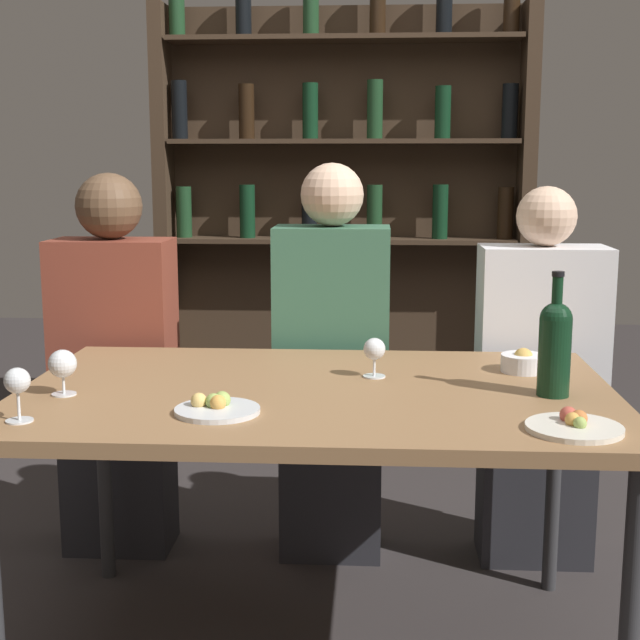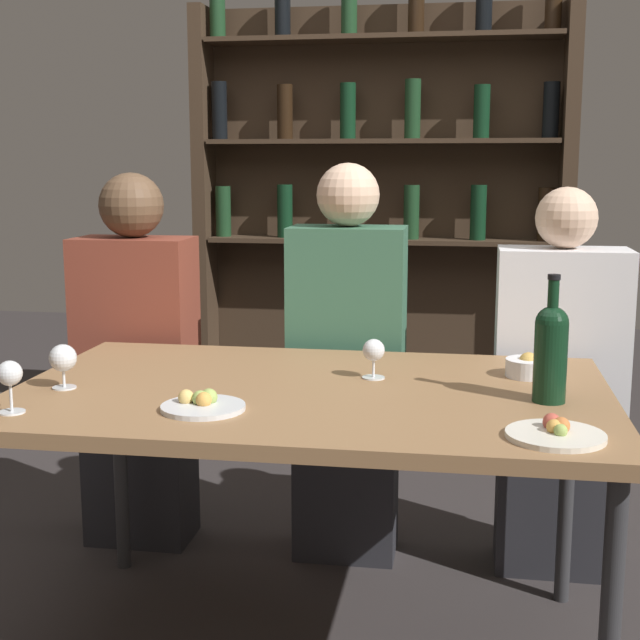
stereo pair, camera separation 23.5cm
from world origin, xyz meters
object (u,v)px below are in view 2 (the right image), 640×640
Objects in this scene: wine_glass_2 at (374,352)px; food_plate_0 at (556,433)px; wine_glass_0 at (63,359)px; wine_glass_1 at (10,376)px; food_plate_1 at (202,404)px; seated_person_center at (347,374)px; wine_bottle at (551,349)px; seated_person_left at (137,370)px; snack_bowl at (528,367)px; seated_person_right at (558,395)px.

food_plate_0 is at bearing -46.54° from wine_glass_2.
wine_glass_1 reaches higher than wine_glass_0.
seated_person_center is (0.22, 0.87, -0.13)m from food_plate_1.
wine_bottle is at bearing -49.39° from seated_person_center.
seated_person_left reaches higher than food_plate_1.
snack_bowl is (0.76, 0.45, 0.01)m from food_plate_1.
wine_glass_1 is at bearing -166.22° from wine_bottle.
seated_person_center is (0.64, 0.97, -0.20)m from wine_glass_1.
wine_bottle is 2.54× the size of snack_bowl.
snack_bowl is at bearing 12.02° from wine_glass_2.
seated_person_left is at bearing 143.18° from food_plate_0.
wine_glass_1 is (-1.21, -0.30, -0.04)m from wine_bottle.
seated_person_center is at bearing 105.21° from wine_glass_2.
seated_person_center reaches higher than wine_glass_1.
seated_person_left is (-0.07, 0.97, -0.21)m from wine_glass_1.
seated_person_center is (0.71, -0.00, 0.01)m from seated_person_left.
wine_glass_1 is 0.10× the size of seated_person_left.
food_plate_0 is at bearing -6.43° from food_plate_1.
seated_person_left reaches higher than food_plate_0.
wine_glass_0 is 1.21m from snack_bowl.
wine_glass_2 is at bearing -136.23° from seated_person_right.
seated_person_center is (-0.54, 0.42, -0.14)m from snack_bowl.
snack_bowl reaches higher than food_plate_1.
seated_person_center is (-0.56, 0.96, -0.12)m from food_plate_0.
food_plate_1 is (-0.79, -0.20, -0.12)m from wine_bottle.
food_plate_0 is (1.18, -0.22, -0.06)m from wine_glass_0.
wine_glass_1 is 0.10× the size of seated_person_right.
seated_person_center is at bearing 142.18° from snack_bowl.
snack_bowl is at bearing 97.37° from wine_bottle.
food_plate_0 is at bearing -96.11° from seated_person_right.
food_plate_0 is 0.98m from seated_person_right.
wine_glass_0 is 0.79m from wine_glass_2.
wine_bottle reaches higher than snack_bowl.
wine_glass_0 is 1.21m from food_plate_0.
seated_person_right is (1.31, 0.97, -0.24)m from wine_glass_1.
food_plate_1 is 0.16× the size of seated_person_right.
food_plate_0 is at bearing -91.98° from wine_bottle.
wine_glass_2 is 0.42m from snack_bowl.
food_plate_0 is 1.06× the size of food_plate_1.
snack_bowl is 0.09× the size of seated_person_center.
wine_glass_2 reaches higher than food_plate_0.
seated_person_left reaches higher than snack_bowl.
wine_glass_1 is at bearing -123.51° from seated_person_center.
seated_person_left is at bearing 180.00° from seated_person_right.
food_plate_0 is (0.43, -0.45, -0.06)m from wine_glass_2.
seated_person_right is at bearing 82.13° from wine_bottle.
wine_bottle is 0.25× the size of seated_person_right.
food_plate_0 is (-0.01, -0.29, -0.12)m from wine_bottle.
wine_glass_2 is (0.78, 0.46, -0.01)m from wine_glass_1.
wine_bottle is at bearing -82.63° from snack_bowl.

